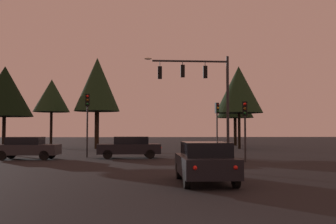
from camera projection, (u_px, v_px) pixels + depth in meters
ground_plane at (158, 155)px, 30.69m from camera, size 168.00×168.00×0.00m
traffic_signal_mast_arm at (202, 85)px, 27.78m from camera, size 6.20×0.42×7.40m
traffic_light_corner_left at (217, 117)px, 32.43m from camera, size 0.37×0.39×4.32m
traffic_light_corner_right at (87, 113)px, 27.82m from camera, size 0.32×0.36×4.62m
traffic_light_median at (245, 119)px, 23.62m from camera, size 0.36×0.38×3.75m
car_nearside_lane at (205, 162)px, 14.15m from camera, size 1.91×4.09×1.52m
car_crossing_left at (27, 148)px, 25.76m from camera, size 4.33×1.96×1.52m
car_crossing_right at (129, 147)px, 26.89m from camera, size 4.59×2.14×1.52m
tree_behind_sign at (52, 96)px, 43.44m from camera, size 4.10×4.10×7.79m
tree_left_far at (5, 91)px, 31.57m from camera, size 4.62×4.62×7.30m
tree_center_horizon at (97, 85)px, 41.00m from camera, size 4.86×4.86×9.80m
tree_right_cluster at (239, 90)px, 41.03m from camera, size 5.06×5.06×8.88m
tree_lot_edge at (235, 101)px, 50.01m from camera, size 4.80×4.80×8.01m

